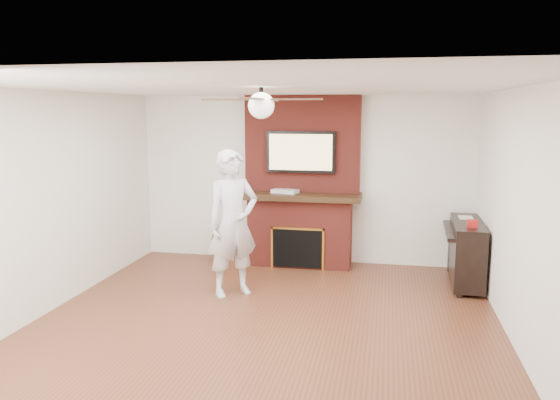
% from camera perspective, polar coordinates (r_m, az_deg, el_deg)
% --- Properties ---
extents(room_shell, '(5.36, 5.86, 2.86)m').
position_cam_1_polar(room_shell, '(5.56, -1.91, -1.25)').
color(room_shell, '#522918').
rests_on(room_shell, ground).
extents(fireplace, '(1.78, 0.64, 2.50)m').
position_cam_1_polar(fireplace, '(8.07, 2.21, 0.20)').
color(fireplace, maroon).
rests_on(fireplace, ground).
extents(tv, '(1.00, 0.08, 0.60)m').
position_cam_1_polar(tv, '(7.95, 2.18, 5.03)').
color(tv, black).
rests_on(tv, fireplace).
extents(ceiling_fan, '(1.21, 1.21, 0.31)m').
position_cam_1_polar(ceiling_fan, '(5.47, -1.98, 9.95)').
color(ceiling_fan, black).
rests_on(ceiling_fan, room_shell).
extents(person, '(0.79, 0.77, 1.81)m').
position_cam_1_polar(person, '(6.72, -4.96, -2.45)').
color(person, silver).
rests_on(person, ground).
extents(side_table, '(0.56, 0.56, 0.54)m').
position_cam_1_polar(side_table, '(8.40, -5.36, -4.69)').
color(side_table, '#5B2E1A').
rests_on(side_table, ground).
extents(piano, '(0.53, 1.30, 0.93)m').
position_cam_1_polar(piano, '(7.62, 18.87, -5.03)').
color(piano, black).
rests_on(piano, ground).
extents(cable_box, '(0.41, 0.30, 0.05)m').
position_cam_1_polar(cable_box, '(8.00, 0.53, 0.93)').
color(cable_box, silver).
rests_on(cable_box, fireplace).
extents(candle_orange, '(0.07, 0.07, 0.12)m').
position_cam_1_polar(candle_orange, '(8.14, 0.40, -6.46)').
color(candle_orange, orange).
rests_on(candle_orange, ground).
extents(candle_green, '(0.07, 0.07, 0.10)m').
position_cam_1_polar(candle_green, '(8.07, 2.25, -6.70)').
color(candle_green, '#5B8C38').
rests_on(candle_green, ground).
extents(candle_cream, '(0.08, 0.08, 0.10)m').
position_cam_1_polar(candle_cream, '(8.05, 3.34, -6.74)').
color(candle_cream, '#F8F5C5').
rests_on(candle_cream, ground).
extents(candle_blue, '(0.06, 0.06, 0.08)m').
position_cam_1_polar(candle_blue, '(8.02, 2.80, -6.88)').
color(candle_blue, '#3968AC').
rests_on(candle_blue, ground).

